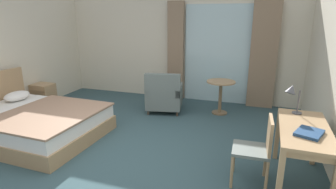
# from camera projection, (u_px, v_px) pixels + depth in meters

# --- Properties ---
(ground) EXTENTS (6.44, 7.24, 0.10)m
(ground) POSITION_uv_depth(u_px,v_px,m) (114.00, 161.00, 4.04)
(ground) COLOR #334C51
(wall_back) EXTENTS (6.04, 0.12, 2.59)m
(wall_back) POSITION_uv_depth(u_px,v_px,m) (179.00, 46.00, 6.73)
(wall_back) COLOR beige
(wall_back) RESTS_ON ground
(balcony_glass_door) EXTENTS (1.58, 0.02, 2.28)m
(balcony_glass_door) POSITION_uv_depth(u_px,v_px,m) (218.00, 55.00, 6.40)
(balcony_glass_door) COLOR silver
(balcony_glass_door) RESTS_ON ground
(curtain_panel_left) EXTENTS (0.39, 0.10, 2.36)m
(curtain_panel_left) POSITION_uv_depth(u_px,v_px,m) (176.00, 52.00, 6.61)
(curtain_panel_left) COLOR #897056
(curtain_panel_left) RESTS_ON ground
(curtain_panel_right) EXTENTS (0.58, 0.10, 2.36)m
(curtain_panel_right) POSITION_uv_depth(u_px,v_px,m) (263.00, 56.00, 5.99)
(curtain_panel_right) COLOR #897056
(curtain_panel_right) RESTS_ON ground
(bed) EXTENTS (2.31, 1.78, 1.01)m
(bed) POSITION_uv_depth(u_px,v_px,m) (31.00, 122.00, 4.70)
(bed) COLOR tan
(bed) RESTS_ON ground
(nightstand) EXTENTS (0.44, 0.37, 0.55)m
(nightstand) POSITION_uv_depth(u_px,v_px,m) (44.00, 96.00, 6.17)
(nightstand) COLOR tan
(nightstand) RESTS_ON ground
(writing_desk) EXTENTS (0.59, 1.30, 0.77)m
(writing_desk) POSITION_uv_depth(u_px,v_px,m) (304.00, 135.00, 3.21)
(writing_desk) COLOR tan
(writing_desk) RESTS_ON ground
(desk_chair) EXTENTS (0.45, 0.44, 0.87)m
(desk_chair) POSITION_uv_depth(u_px,v_px,m) (258.00, 147.00, 3.30)
(desk_chair) COLOR slate
(desk_chair) RESTS_ON ground
(desk_lamp) EXTENTS (0.26, 0.26, 0.45)m
(desk_lamp) POSITION_uv_depth(u_px,v_px,m) (292.00, 92.00, 3.49)
(desk_lamp) COLOR #4C4C51
(desk_lamp) RESTS_ON writing_desk
(closed_book) EXTENTS (0.35, 0.39, 0.03)m
(closed_book) POSITION_uv_depth(u_px,v_px,m) (309.00, 133.00, 3.00)
(closed_book) COLOR navy
(closed_book) RESTS_ON writing_desk
(armchair_by_window) EXTENTS (0.88, 0.93, 0.89)m
(armchair_by_window) POSITION_uv_depth(u_px,v_px,m) (164.00, 96.00, 5.93)
(armchair_by_window) COLOR slate
(armchair_by_window) RESTS_ON ground
(round_cafe_table) EXTENTS (0.60, 0.60, 0.71)m
(round_cafe_table) POSITION_uv_depth(u_px,v_px,m) (221.00, 90.00, 5.74)
(round_cafe_table) COLOR tan
(round_cafe_table) RESTS_ON ground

